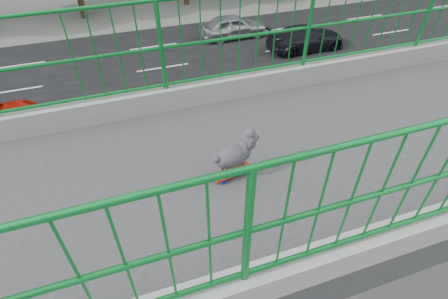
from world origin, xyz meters
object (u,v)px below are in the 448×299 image
at_px(car_0, 344,144).
at_px(car_1, 329,98).
at_px(skateboard, 232,173).
at_px(poodle, 235,154).
at_px(car_4, 233,26).
at_px(car_3, 306,38).

xyz_separation_m(car_0, car_1, (-3.20, 1.31, 0.00)).
bearing_deg(skateboard, poodle, 90.00).
height_order(car_0, car_4, car_4).
bearing_deg(car_0, car_1, 157.77).
bearing_deg(car_4, poodle, 159.78).
height_order(car_3, car_4, car_4).
relative_size(skateboard, car_0, 0.11).
bearing_deg(car_1, poodle, -41.90).
distance_m(poodle, car_0, 11.44).
bearing_deg(poodle, car_3, 135.16).
relative_size(car_0, car_3, 0.80).
height_order(car_0, car_1, same).
distance_m(poodle, car_1, 14.15).
height_order(skateboard, car_4, skateboard).
distance_m(poodle, car_3, 20.06).
distance_m(car_0, car_3, 10.24).
distance_m(skateboard, car_4, 21.12).
height_order(car_0, car_3, car_3).
bearing_deg(poodle, car_4, 148.97).
height_order(skateboard, car_0, skateboard).
bearing_deg(poodle, car_0, 120.12).
height_order(skateboard, car_1, skateboard).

